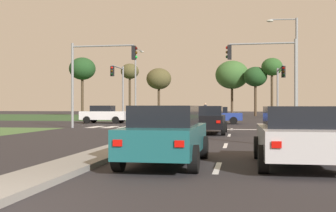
# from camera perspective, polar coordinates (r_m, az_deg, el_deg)

# --- Properties ---
(ground_plane) EXTENTS (200.00, 200.00, 0.00)m
(ground_plane) POSITION_cam_1_polar(r_m,az_deg,el_deg) (35.36, 2.99, -2.51)
(ground_plane) COLOR #282628
(grass_verge_far_left) EXTENTS (35.00, 35.00, 0.01)m
(grass_verge_far_left) POSITION_cam_1_polar(r_m,az_deg,el_deg) (66.53, -16.82, -1.37)
(grass_verge_far_left) COLOR #2D4C28
(grass_verge_far_left) RESTS_ON ground
(median_island_near) EXTENTS (1.20, 22.00, 0.14)m
(median_island_near) POSITION_cam_1_polar(r_m,az_deg,el_deg) (16.66, -4.51, -4.98)
(median_island_near) COLOR gray
(median_island_near) RESTS_ON ground
(median_island_far) EXTENTS (1.20, 36.00, 0.14)m
(median_island_far) POSITION_cam_1_polar(r_m,az_deg,el_deg) (60.25, 5.71, -1.44)
(median_island_far) COLOR gray
(median_island_far) RESTS_ON ground
(lane_dash_near) EXTENTS (0.14, 2.00, 0.01)m
(lane_dash_near) POSITION_cam_1_polar(r_m,az_deg,el_deg) (10.50, 6.62, -8.21)
(lane_dash_near) COLOR silver
(lane_dash_near) RESTS_ON ground
(lane_dash_second) EXTENTS (0.14, 2.00, 0.01)m
(lane_dash_second) POSITION_cam_1_polar(r_m,az_deg,el_deg) (16.46, 7.69, -5.26)
(lane_dash_second) COLOR silver
(lane_dash_second) RESTS_ON ground
(lane_dash_third) EXTENTS (0.14, 2.00, 0.01)m
(lane_dash_third) POSITION_cam_1_polar(r_m,az_deg,el_deg) (22.44, 8.19, -3.88)
(lane_dash_third) COLOR silver
(lane_dash_third) RESTS_ON ground
(lane_dash_fourth) EXTENTS (0.14, 2.00, 0.01)m
(lane_dash_fourth) POSITION_cam_1_polar(r_m,az_deg,el_deg) (28.43, 8.47, -3.08)
(lane_dash_fourth) COLOR silver
(lane_dash_fourth) RESTS_ON ground
(edge_line_right) EXTENTS (0.14, 24.00, 0.01)m
(edge_line_right) POSITION_cam_1_polar(r_m,az_deg,el_deg) (17.39, 18.91, -4.98)
(edge_line_right) COLOR silver
(edge_line_right) RESTS_ON ground
(stop_bar_near) EXTENTS (6.40, 0.50, 0.01)m
(stop_bar_near) POSITION_cam_1_polar(r_m,az_deg,el_deg) (28.14, 9.07, -3.11)
(stop_bar_near) COLOR silver
(stop_bar_near) RESTS_ON ground
(crosswalk_bar_near) EXTENTS (0.70, 2.80, 0.01)m
(crosswalk_bar_near) POSITION_cam_1_polar(r_m,az_deg,el_deg) (31.70, -9.69, -2.77)
(crosswalk_bar_near) COLOR silver
(crosswalk_bar_near) RESTS_ON ground
(crosswalk_bar_second) EXTENTS (0.70, 2.80, 0.01)m
(crosswalk_bar_second) POSITION_cam_1_polar(r_m,az_deg,el_deg) (31.34, -7.70, -2.81)
(crosswalk_bar_second) COLOR silver
(crosswalk_bar_second) RESTS_ON ground
(crosswalk_bar_third) EXTENTS (0.70, 2.80, 0.01)m
(crosswalk_bar_third) POSITION_cam_1_polar(r_m,az_deg,el_deg) (31.02, -5.67, -2.83)
(crosswalk_bar_third) COLOR silver
(crosswalk_bar_third) RESTS_ON ground
(crosswalk_bar_fourth) EXTENTS (0.70, 2.80, 0.01)m
(crosswalk_bar_fourth) POSITION_cam_1_polar(r_m,az_deg,el_deg) (30.74, -3.60, -2.86)
(crosswalk_bar_fourth) COLOR silver
(crosswalk_bar_fourth) RESTS_ON ground
(crosswalk_bar_fifth) EXTENTS (0.70, 2.80, 0.01)m
(crosswalk_bar_fifth) POSITION_cam_1_polar(r_m,az_deg,el_deg) (30.50, -1.49, -2.88)
(crosswalk_bar_fifth) COLOR silver
(crosswalk_bar_fifth) RESTS_ON ground
(crosswalk_bar_sixth) EXTENTS (0.70, 2.80, 0.01)m
(crosswalk_bar_sixth) POSITION_cam_1_polar(r_m,az_deg,el_deg) (30.30, 0.65, -2.90)
(crosswalk_bar_sixth) COLOR silver
(crosswalk_bar_sixth) RESTS_ON ground
(crosswalk_bar_seventh) EXTENTS (0.70, 2.80, 0.01)m
(crosswalk_bar_seventh) POSITION_cam_1_polar(r_m,az_deg,el_deg) (30.14, 2.81, -2.91)
(crosswalk_bar_seventh) COLOR silver
(crosswalk_bar_seventh) RESTS_ON ground
(crosswalk_bar_eighth) EXTENTS (0.70, 2.80, 0.01)m
(crosswalk_bar_eighth) POSITION_cam_1_polar(r_m,az_deg,el_deg) (30.03, 4.99, -2.92)
(crosswalk_bar_eighth) COLOR silver
(crosswalk_bar_eighth) RESTS_ON ground
(car_teal_near) EXTENTS (1.95, 4.38, 1.51)m
(car_teal_near) POSITION_cam_1_polar(r_m,az_deg,el_deg) (10.99, -0.30, -3.81)
(car_teal_near) COLOR #19565B
(car_teal_near) RESTS_ON ground
(car_black_second) EXTENTS (2.02, 4.26, 1.53)m
(car_black_second) POSITION_cam_1_polar(r_m,az_deg,el_deg) (23.53, 5.33, -1.81)
(car_black_second) COLOR black
(car_black_second) RESTS_ON ground
(car_white_third) EXTENTS (4.19, 1.99, 1.59)m
(car_white_third) POSITION_cam_1_polar(r_m,az_deg,el_deg) (38.96, -8.56, -1.09)
(car_white_third) COLOR silver
(car_white_third) RESTS_ON ground
(car_beige_fourth) EXTENTS (2.06, 4.19, 1.55)m
(car_beige_fourth) POSITION_cam_1_polar(r_m,az_deg,el_deg) (67.13, 4.20, -0.69)
(car_beige_fourth) COLOR #BCAD8E
(car_beige_fourth) RESTS_ON ground
(car_blue_fifth) EXTENTS (4.16, 1.96, 1.47)m
(car_blue_fifth) POSITION_cam_1_polar(r_m,az_deg,el_deg) (37.20, 6.69, -1.22)
(car_blue_fifth) COLOR navy
(car_blue_fifth) RESTS_ON ground
(car_grey_sixth) EXTENTS (2.05, 4.61, 1.56)m
(car_grey_sixth) POSITION_cam_1_polar(r_m,az_deg,el_deg) (58.34, 3.31, -0.77)
(car_grey_sixth) COLOR slate
(car_grey_sixth) RESTS_ON ground
(car_silver_seventh) EXTENTS (2.10, 4.33, 1.50)m
(car_silver_seventh) POSITION_cam_1_polar(r_m,az_deg,el_deg) (11.15, 17.06, -3.78)
(car_silver_seventh) COLOR #B7B7BC
(car_silver_seventh) RESTS_ON ground
(car_navy_eighth) EXTENTS (1.98, 4.23, 1.58)m
(car_navy_eighth) POSITION_cam_1_polar(r_m,az_deg,el_deg) (49.56, 2.30, -0.89)
(car_navy_eighth) COLOR #161E47
(car_navy_eighth) RESTS_ON ground
(traffic_signal_near_right) EXTENTS (4.57, 0.32, 5.87)m
(traffic_signal_near_right) POSITION_cam_1_polar(r_m,az_deg,el_deg) (28.68, 13.49, 4.99)
(traffic_signal_near_right) COLOR gray
(traffic_signal_near_right) RESTS_ON ground
(traffic_signal_far_right) EXTENTS (0.32, 5.83, 5.15)m
(traffic_signal_far_right) POSITION_cam_1_polar(r_m,az_deg,el_deg) (39.67, 14.71, 3.01)
(traffic_signal_far_right) COLOR gray
(traffic_signal_far_right) RESTS_ON ground
(traffic_signal_near_left) EXTENTS (4.81, 0.32, 5.98)m
(traffic_signal_near_left) POSITION_cam_1_polar(r_m,az_deg,el_deg) (30.30, -9.70, 4.87)
(traffic_signal_near_left) COLOR gray
(traffic_signal_near_left) RESTS_ON ground
(traffic_signal_far_left) EXTENTS (0.32, 4.00, 5.56)m
(traffic_signal_far_left) POSITION_cam_1_polar(r_m,az_deg,el_deg) (41.99, -6.56, 3.05)
(traffic_signal_far_left) COLOR gray
(traffic_signal_far_left) RESTS_ON ground
(street_lamp_second) EXTENTS (2.46, 0.44, 8.52)m
(street_lamp_second) POSITION_cam_1_polar(r_m,az_deg,el_deg) (35.32, 16.47, 5.30)
(street_lamp_second) COLOR gray
(street_lamp_second) RESTS_ON ground
(street_lamp_third) EXTENTS (0.63, 2.59, 8.70)m
(street_lamp_third) POSITION_cam_1_polar(r_m,az_deg,el_deg) (52.42, -4.28, 3.66)
(street_lamp_third) COLOR gray
(street_lamp_third) RESTS_ON ground
(pedestrian_at_median) EXTENTS (0.34, 0.34, 1.76)m
(pedestrian_at_median) POSITION_cam_1_polar(r_m,az_deg,el_deg) (48.63, 5.01, -0.42)
(pedestrian_at_median) COLOR #232833
(pedestrian_at_median) RESTS_ON median_island_far
(treeline_near) EXTENTS (4.45, 4.45, 9.82)m
(treeline_near) POSITION_cam_1_polar(r_m,az_deg,el_deg) (73.75, -11.38, 4.86)
(treeline_near) COLOR #423323
(treeline_near) RESTS_ON ground
(treeline_second) EXTENTS (3.20, 3.20, 9.13)m
(treeline_second) POSITION_cam_1_polar(r_m,az_deg,el_deg) (75.98, -5.12, 4.52)
(treeline_second) COLOR #423323
(treeline_second) RESTS_ON ground
(treeline_third) EXTENTS (4.18, 4.18, 7.96)m
(treeline_third) POSITION_cam_1_polar(r_m,az_deg,el_deg) (71.67, -1.23, 3.62)
(treeline_third) COLOR #423323
(treeline_third) RESTS_ON ground
(treeline_fourth) EXTENTS (5.50, 5.50, 9.11)m
(treeline_fourth) POSITION_cam_1_polar(r_m,az_deg,el_deg) (71.47, 8.55, 4.13)
(treeline_fourth) COLOR #423323
(treeline_fourth) RESTS_ON ground
(treeline_fifth) EXTENTS (3.67, 3.67, 7.80)m
(treeline_fifth) POSITION_cam_1_polar(r_m,az_deg,el_deg) (68.82, 11.60, 3.81)
(treeline_fifth) COLOR #423323
(treeline_fifth) RESTS_ON ground
(treeline_sixth) EXTENTS (3.24, 3.24, 9.08)m
(treeline_sixth) POSITION_cam_1_polar(r_m,az_deg,el_deg) (68.40, 13.72, 4.99)
(treeline_sixth) COLOR #423323
(treeline_sixth) RESTS_ON ground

